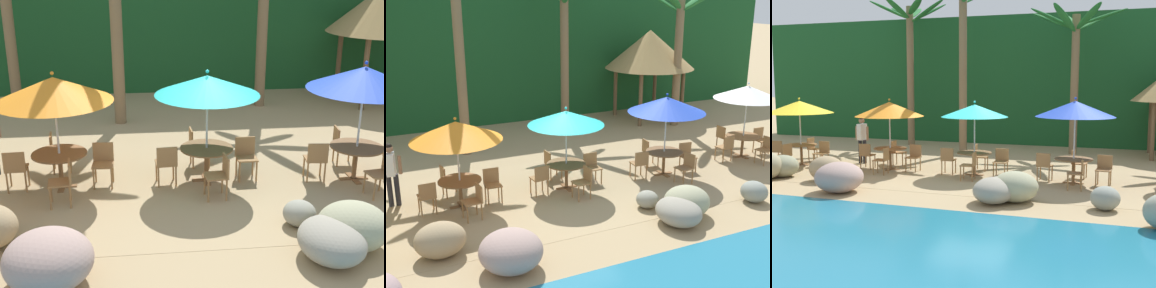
% 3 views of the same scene
% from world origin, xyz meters
% --- Properties ---
extents(ground_plane, '(120.00, 120.00, 0.00)m').
position_xyz_m(ground_plane, '(0.00, 0.00, 0.00)').
color(ground_plane, tan).
extents(terrace_deck, '(18.00, 5.20, 0.01)m').
position_xyz_m(terrace_deck, '(0.00, 0.00, 0.00)').
color(terrace_deck, tan).
rests_on(terrace_deck, ground).
extents(foliage_backdrop, '(28.00, 2.40, 6.00)m').
position_xyz_m(foliage_backdrop, '(0.00, 9.00, 3.00)').
color(foliage_backdrop, '#194C23').
rests_on(foliage_backdrop, ground).
extents(rock_seawall, '(16.84, 2.86, 0.88)m').
position_xyz_m(rock_seawall, '(-0.67, -2.89, 0.37)').
color(rock_seawall, gray).
rests_on(rock_seawall, ground).
extents(umbrella_orange, '(2.29, 2.29, 2.40)m').
position_xyz_m(umbrella_orange, '(-2.93, 0.17, 2.04)').
color(umbrella_orange, silver).
rests_on(umbrella_orange, ground).
extents(dining_table_orange, '(1.10, 1.10, 0.74)m').
position_xyz_m(dining_table_orange, '(-2.93, 0.17, 0.61)').
color(dining_table_orange, brown).
rests_on(dining_table_orange, ground).
extents(chair_orange_seaward, '(0.44, 0.45, 0.87)m').
position_xyz_m(chair_orange_seaward, '(-2.07, 0.23, 0.51)').
color(chair_orange_seaward, '#9E7042').
rests_on(chair_orange_seaward, ground).
extents(chair_orange_inland, '(0.47, 0.46, 0.87)m').
position_xyz_m(chair_orange_inland, '(-3.10, 1.01, 0.51)').
color(chair_orange_inland, '#9E7042').
rests_on(chair_orange_inland, ground).
extents(chair_orange_left, '(0.44, 0.44, 0.87)m').
position_xyz_m(chair_orange_left, '(-3.77, 0.05, 0.51)').
color(chair_orange_left, '#9E7042').
rests_on(chair_orange_left, ground).
extents(chair_orange_right, '(0.47, 0.46, 0.87)m').
position_xyz_m(chair_orange_right, '(-2.75, -0.66, 0.51)').
color(chair_orange_right, '#9E7042').
rests_on(chair_orange_right, ground).
extents(umbrella_teal, '(2.11, 2.11, 2.36)m').
position_xyz_m(umbrella_teal, '(0.05, 0.16, 2.05)').
color(umbrella_teal, silver).
rests_on(umbrella_teal, ground).
extents(dining_table_teal, '(1.10, 1.10, 0.74)m').
position_xyz_m(dining_table_teal, '(0.05, 0.16, 0.61)').
color(dining_table_teal, brown).
rests_on(dining_table_teal, ground).
extents(chair_teal_seaward, '(0.42, 0.43, 0.87)m').
position_xyz_m(chair_teal_seaward, '(0.90, 0.25, 0.51)').
color(chair_teal_seaward, '#9E7042').
rests_on(chair_teal_seaward, ground).
extents(chair_teal_inland, '(0.44, 0.44, 0.87)m').
position_xyz_m(chair_teal_inland, '(-0.07, 1.01, 0.51)').
color(chair_teal_inland, '#9E7042').
rests_on(chair_teal_inland, ground).
extents(chair_teal_left, '(0.45, 0.46, 0.87)m').
position_xyz_m(chair_teal_left, '(-0.79, 0.01, 0.51)').
color(chair_teal_left, '#9E7042').
rests_on(chair_teal_left, ground).
extents(chair_teal_right, '(0.46, 0.45, 0.87)m').
position_xyz_m(chair_teal_right, '(0.20, -0.68, 0.51)').
color(chair_teal_right, '#9E7042').
rests_on(chair_teal_right, ground).
extents(umbrella_blue, '(2.28, 2.28, 2.52)m').
position_xyz_m(umbrella_blue, '(3.16, -0.11, 2.18)').
color(umbrella_blue, silver).
rests_on(umbrella_blue, ground).
extents(dining_table_blue, '(1.10, 1.10, 0.74)m').
position_xyz_m(dining_table_blue, '(3.16, -0.11, 0.61)').
color(dining_table_blue, brown).
rests_on(dining_table_blue, ground).
extents(chair_blue_inland, '(0.47, 0.47, 0.87)m').
position_xyz_m(chair_blue_inland, '(3.16, 0.74, 0.51)').
color(chair_blue_inland, '#9E7042').
rests_on(chair_blue_inland, ground).
extents(chair_blue_left, '(0.46, 0.47, 0.87)m').
position_xyz_m(chair_blue_left, '(2.30, -0.12, 0.51)').
color(chair_blue_left, '#9E7042').
rests_on(chair_blue_left, ground).
extents(chair_blue_right, '(0.48, 0.47, 0.87)m').
position_xyz_m(chair_blue_right, '(3.36, -0.94, 0.51)').
color(chair_blue_right, '#9E7042').
rests_on(chair_blue_right, ground).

